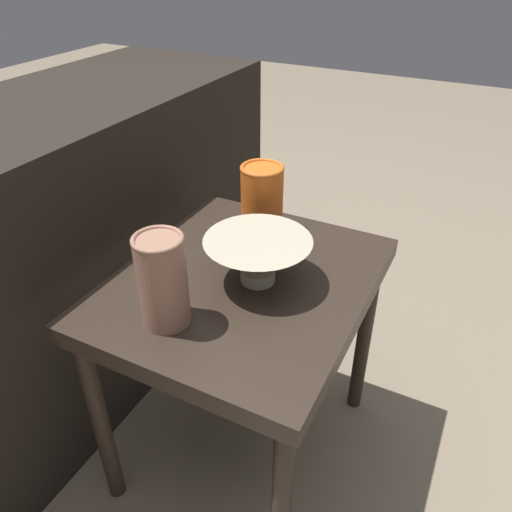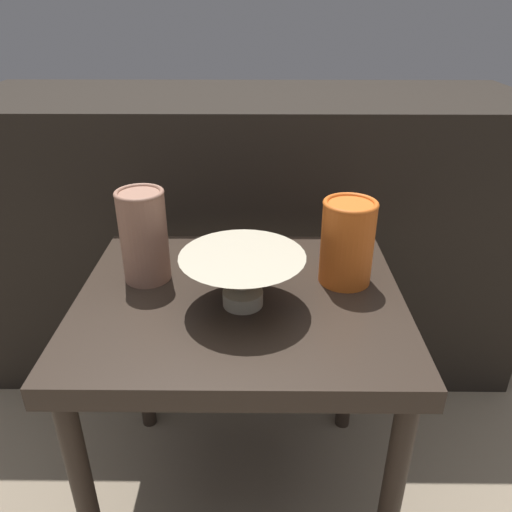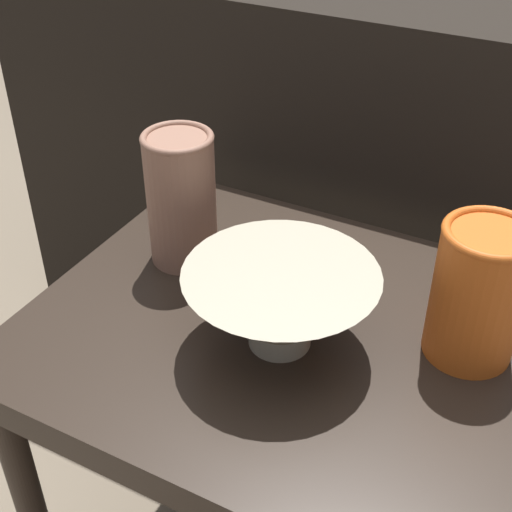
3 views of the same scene
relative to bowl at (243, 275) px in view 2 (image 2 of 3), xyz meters
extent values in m
plane|color=#7F705B|center=(-0.01, 0.03, -0.58)|extent=(8.00, 8.00, 0.00)
cube|color=#2D231C|center=(-0.01, 0.03, -0.08)|extent=(0.57, 0.48, 0.04)
cylinder|color=#2D231C|center=(-0.26, -0.18, -0.34)|extent=(0.04, 0.04, 0.48)
cylinder|color=#2D231C|center=(0.24, -0.18, -0.34)|extent=(0.04, 0.04, 0.48)
cylinder|color=#2D231C|center=(-0.26, 0.24, -0.34)|extent=(0.04, 0.04, 0.48)
cylinder|color=#2D231C|center=(0.24, 0.24, -0.34)|extent=(0.04, 0.04, 0.48)
cube|color=black|center=(-0.01, 0.61, -0.19)|extent=(1.46, 0.50, 0.77)
cylinder|color=#B2A88E|center=(0.00, 0.00, -0.04)|extent=(0.07, 0.07, 0.03)
cone|color=#B2A88E|center=(0.00, 0.00, 0.00)|extent=(0.21, 0.21, 0.07)
cylinder|color=#996B56|center=(-0.18, 0.09, 0.03)|extent=(0.09, 0.09, 0.17)
torus|color=#996B56|center=(-0.18, 0.09, 0.11)|extent=(0.09, 0.09, 0.01)
cylinder|color=orange|center=(0.18, 0.08, 0.02)|extent=(0.09, 0.09, 0.15)
torus|color=orange|center=(0.18, 0.08, 0.09)|extent=(0.10, 0.10, 0.01)
camera|label=1|loc=(-0.72, -0.36, 0.52)|focal=35.00mm
camera|label=2|loc=(0.03, -0.72, 0.41)|focal=35.00mm
camera|label=3|loc=(0.25, -0.53, 0.47)|focal=50.00mm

